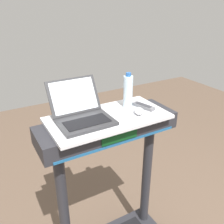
{
  "coord_description": "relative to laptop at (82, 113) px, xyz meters",
  "views": [
    {
      "loc": [
        -0.66,
        -0.51,
        1.86
      ],
      "look_at": [
        0.0,
        0.65,
        1.25
      ],
      "focal_mm": 39.55,
      "sensor_mm": 36.0,
      "label": 1
    }
  ],
  "objects": [
    {
      "name": "water_bottle",
      "position": [
        0.35,
        0.03,
        0.06
      ],
      "size": [
        0.06,
        0.06,
        0.24
      ],
      "color": "silver",
      "rests_on": "desk_board"
    },
    {
      "name": "laptop",
      "position": [
        0.0,
        0.0,
        0.0
      ],
      "size": [
        0.32,
        0.34,
        0.22
      ],
      "rotation": [
        0.0,
        0.0,
        -0.06
      ],
      "color": "#2D2D30",
      "rests_on": "desk_board"
    },
    {
      "name": "desk_board",
      "position": [
        0.16,
        -0.03,
        -0.06
      ],
      "size": [
        0.75,
        0.38,
        0.02
      ],
      "primitive_type": "cube",
      "color": "silver",
      "rests_on": "treadmill_base"
    },
    {
      "name": "tv_remote",
      "position": [
        0.43,
        -0.04,
        -0.03
      ],
      "size": [
        0.09,
        0.17,
        0.02
      ],
      "color": "slate",
      "rests_on": "desk_board"
    },
    {
      "name": "computer_mouse",
      "position": [
        0.35,
        -0.09,
        -0.03
      ],
      "size": [
        0.11,
        0.12,
        0.03
      ],
      "primitive_type": "ellipsoid",
      "rotation": [
        0.0,
        0.0,
        -0.59
      ],
      "color": "#B2B2B7",
      "rests_on": "desk_board"
    }
  ]
}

